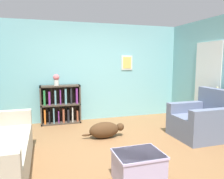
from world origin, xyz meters
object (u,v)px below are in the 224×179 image
at_px(vase, 56,79).
at_px(coffee_table, 138,166).
at_px(recliner_chair, 202,121).
at_px(dog, 105,130).
at_px(bookshelf, 61,105).

bearing_deg(vase, coffee_table, -74.71).
relative_size(recliner_chair, vase, 3.58).
relative_size(dog, vase, 3.18).
distance_m(recliner_chair, coffee_table, 2.30).
bearing_deg(bookshelf, dog, -60.26).
relative_size(recliner_chair, coffee_table, 1.62).
relative_size(recliner_chair, dog, 1.13).
bearing_deg(recliner_chair, coffee_table, -149.19).
height_order(coffee_table, dog, coffee_table).
bearing_deg(dog, recliner_chair, -16.38).
relative_size(coffee_table, dog, 0.69).
distance_m(bookshelf, coffee_table, 3.24).
bearing_deg(vase, recliner_chair, -34.50).
bearing_deg(coffee_table, vase, 105.29).
relative_size(bookshelf, vase, 3.51).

